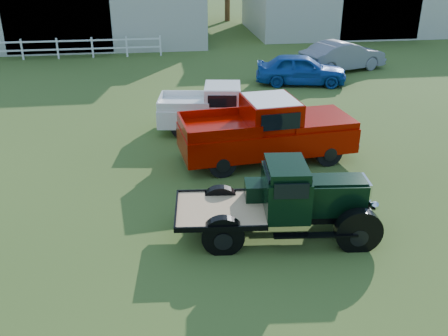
{
  "coord_description": "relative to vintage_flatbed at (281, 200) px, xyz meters",
  "views": [
    {
      "loc": [
        -1.47,
        -10.53,
        6.56
      ],
      "look_at": [
        0.2,
        1.2,
        1.05
      ],
      "focal_mm": 40.0,
      "sensor_mm": 36.0,
      "label": 1
    }
  ],
  "objects": [
    {
      "name": "misc_car_blue",
      "position": [
        4.27,
        13.08,
        -0.2
      ],
      "size": [
        4.59,
        2.59,
        1.47
      ],
      "primitive_type": "imported",
      "rotation": [
        0.0,
        0.0,
        1.36
      ],
      "color": "#104196",
      "rests_on": "ground"
    },
    {
      "name": "white_pickup",
      "position": [
        -0.47,
        7.24,
        -0.08
      ],
      "size": [
        4.85,
        2.49,
        1.7
      ],
      "primitive_type": null,
      "rotation": [
        0.0,
        0.0,
        -0.15
      ],
      "color": "silver",
      "rests_on": "ground"
    },
    {
      "name": "misc_car_grey",
      "position": [
        7.24,
        15.44,
        -0.16
      ],
      "size": [
        4.99,
        3.09,
        1.55
      ],
      "primitive_type": "imported",
      "rotation": [
        0.0,
        0.0,
        1.9
      ],
      "color": "slate",
      "rests_on": "ground"
    },
    {
      "name": "red_pickup",
      "position": [
        0.62,
        4.41,
        0.1
      ],
      "size": [
        5.83,
        2.72,
        2.06
      ],
      "primitive_type": null,
      "rotation": [
        0.0,
        0.0,
        0.1
      ],
      "color": "#9A0A00",
      "rests_on": "ground"
    },
    {
      "name": "fence_rail",
      "position": [
        -9.32,
        20.5,
        -0.33
      ],
      "size": [
        14.2,
        0.16,
        1.2
      ],
      "primitive_type": null,
      "color": "white",
      "rests_on": "ground"
    },
    {
      "name": "vintage_flatbed",
      "position": [
        0.0,
        0.0,
        0.0
      ],
      "size": [
        4.86,
        2.3,
        1.86
      ],
      "primitive_type": null,
      "rotation": [
        0.0,
        0.0,
        -0.1
      ],
      "color": "black",
      "rests_on": "ground"
    },
    {
      "name": "ground",
      "position": [
        -1.32,
        0.5,
        -0.93
      ],
      "size": [
        120.0,
        120.0,
        0.0
      ],
      "primitive_type": "plane",
      "color": "#3C551F"
    }
  ]
}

